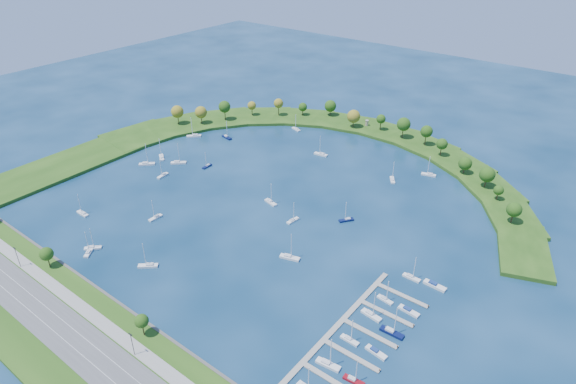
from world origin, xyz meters
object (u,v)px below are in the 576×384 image
Objects in this scene: moored_boat_15 at (162,157)px; docked_boat_9 at (409,311)px; docked_boat_7 at (392,332)px; moored_boat_18 at (148,265)px; moored_boat_9 at (194,136)px; moored_boat_10 at (207,166)px; docked_boat_2 at (328,364)px; docked_boat_4 at (350,339)px; docked_boat_5 at (376,352)px; docked_boat_6 at (371,314)px; moored_boat_0 at (227,137)px; moored_boat_17 at (293,220)px; moored_boat_8 at (178,162)px; moored_boat_13 at (163,175)px; harbor_tower at (367,123)px; moored_boat_6 at (392,179)px; moored_boat_19 at (271,202)px; moored_boat_14 at (290,257)px; docked_boat_10 at (411,277)px; moored_boat_12 at (147,164)px; docked_boat_3 at (354,380)px; moored_boat_11 at (89,252)px; docked_boat_11 at (435,285)px; dock_system at (350,338)px; moored_boat_16 at (346,219)px; moored_boat_4 at (321,154)px; moored_boat_5 at (83,213)px; docked_boat_8 at (385,299)px; moored_boat_1 at (155,217)px; moored_boat_3 at (93,247)px; moored_boat_2 at (429,174)px; moored_boat_7 at (296,129)px.

docked_boat_9 is (184.50, -29.92, -0.30)m from moored_boat_15.
moored_boat_18 is at bearing -165.19° from docked_boat_7.
moored_boat_10 is at bearing 99.77° from moored_boat_9.
docked_boat_2 is 14.18m from docked_boat_4.
docked_boat_5 is 0.68× the size of docked_boat_6.
moored_boat_0 is 1.18× the size of moored_boat_17.
moored_boat_8 reaches higher than docked_boat_9.
moored_boat_0 reaches higher than moored_boat_13.
docked_boat_2 is at bearing -63.54° from harbor_tower.
moored_boat_6 is 74.39m from moored_boat_19.
docked_boat_10 is at bearing 6.25° from moored_boat_14.
moored_boat_12 is at bearing 53.74° from moored_boat_9.
moored_boat_9 is 221.22m from docked_boat_3.
moored_boat_11 is 154.62m from docked_boat_11.
dock_system is 7.28× the size of moored_boat_16.
moored_boat_19 is 94.17m from docked_boat_6.
moored_boat_13 is 0.91× the size of moored_boat_18.
docked_boat_2 is (96.42, -193.77, -3.19)m from harbor_tower.
moored_boat_12 is at bearing -178.14° from docked_boat_10.
moored_boat_4 is 143.82m from docked_boat_9.
moored_boat_14 is 1.07× the size of docked_boat_6.
docked_boat_7 is at bearing -84.86° from docked_boat_9.
moored_boat_5 is (-57.97, -190.74, -3.23)m from harbor_tower.
docked_boat_8 is (174.07, -29.79, -0.08)m from moored_boat_15.
moored_boat_11 is at bearing -0.44° from moored_boat_1.
moored_boat_18 reaches higher than docked_boat_4.
dock_system is at bearing -60.43° from moored_boat_12.
moored_boat_3 is 1.06× the size of docked_boat_4.
moored_boat_15 is (-49.95, 82.04, 0.06)m from moored_boat_3.
moored_boat_2 reaches higher than docked_boat_11.
moored_boat_18 reaches higher than moored_boat_7.
docked_boat_8 is at bearing 77.71° from moored_boat_13.
moored_boat_5 is 154.83m from docked_boat_4.
docked_boat_10 is (2.38, 19.14, 0.03)m from docked_boat_8.
moored_boat_11 is 0.85× the size of moored_boat_15.
docked_boat_10 is (47.22, -73.64, -0.01)m from moored_boat_6.
moored_boat_15 is 1.18× the size of moored_boat_16.
harbor_tower reaches higher than docked_boat_5.
docked_boat_8 is (0.01, 27.17, -0.01)m from docked_boat_4.
moored_boat_10 is 0.91× the size of moored_boat_11.
docked_boat_2 reaches higher than docked_boat_11.
docked_boat_4 is at bearing 86.54° from moored_boat_1.
moored_boat_2 is 126.83m from docked_boat_6.
moored_boat_13 is 169.97m from docked_boat_5.
moored_boat_11 is at bearing -152.46° from docked_boat_9.
moored_boat_8 is (-159.84, 57.57, 0.61)m from dock_system.
moored_boat_1 is 1.08× the size of docked_boat_8.
docked_boat_6 is (47.26, -9.32, -0.03)m from moored_boat_14.
moored_boat_0 is 64.20m from moored_boat_13.
moored_boat_12 reaches higher than docked_boat_4.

